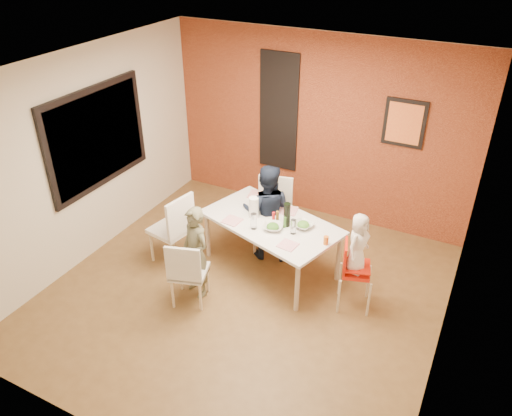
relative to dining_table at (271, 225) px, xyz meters
The scene contains 35 objects.
ground 0.89m from the dining_table, 94.97° to the right, with size 4.50×4.50×0.00m, color brown.
ceiling 2.14m from the dining_table, 94.97° to the right, with size 4.50×4.50×0.02m, color silver.
wall_back 1.78m from the dining_table, 91.87° to the left, with size 4.50×0.02×2.70m, color beige.
wall_front 2.95m from the dining_table, 91.07° to the right, with size 4.50×0.02×2.70m, color beige.
wall_left 2.49m from the dining_table, 165.10° to the right, with size 0.02×4.50×2.70m, color beige.
wall_right 2.39m from the dining_table, 15.59° to the right, with size 0.02×4.50×2.70m, color beige.
brick_accent_wall 1.76m from the dining_table, 91.89° to the left, with size 4.50×0.02×2.70m, color maroon.
picture_window_frame 2.48m from the dining_table, 169.71° to the right, with size 0.05×1.70×1.30m, color black.
picture_window_pane 2.47m from the dining_table, 169.64° to the right, with size 0.02×1.55×1.15m, color black.
glassblock_strip 1.93m from the dining_table, 112.18° to the left, with size 0.55×0.03×1.70m, color silver.
glassblock_surround 1.93m from the dining_table, 112.25° to the left, with size 0.60×0.03×1.76m, color black.
art_print_frame 2.21m from the dining_table, 54.33° to the left, with size 0.54×0.03×0.64m, color black.
art_print_canvas 2.20m from the dining_table, 54.07° to the left, with size 0.44×0.01×0.54m, color orange.
dining_table is the anchor object (origin of this frame).
chair_near 1.22m from the dining_table, 116.86° to the right, with size 0.51×0.51×0.88m.
chair_far 0.53m from the dining_table, 112.07° to the left, with size 0.56×0.56×1.01m.
chair_left 1.24m from the dining_table, 158.58° to the right, with size 0.54×0.54×1.00m.
high_chair 1.17m from the dining_table, 11.39° to the right, with size 0.45×0.45×0.86m.
child_near 1.03m from the dining_table, 123.99° to the right, with size 0.43×0.28×1.17m, color brown.
child_far 0.30m from the dining_table, 126.53° to the left, with size 0.65×0.50×1.33m, color black.
toddler 1.20m from the dining_table, 10.65° to the right, with size 0.36×0.23×0.73m, color silver.
plate_near_left 0.49m from the dining_table, 153.41° to the right, with size 0.21×0.21×0.01m, color white.
plate_far_mid 0.34m from the dining_table, 75.40° to the left, with size 0.23×0.23×0.01m, color white.
plate_near_right 0.56m from the dining_table, 44.36° to the right, with size 0.20×0.20×0.01m, color white.
plate_far_left 0.69m from the dining_table, 131.57° to the left, with size 0.23×0.23×0.01m, color white.
salad_bowl_a 0.20m from the dining_table, 58.65° to the right, with size 0.24×0.24×0.06m, color silver.
salad_bowl_b 0.42m from the dining_table, ahead, with size 0.24×0.24×0.06m, color silver.
wine_bottle 0.30m from the dining_table, ahead, with size 0.08×0.08×0.31m, color black.
wine_glass_a 0.32m from the dining_table, 115.64° to the right, with size 0.07×0.07×0.21m, color white.
wine_glass_b 0.40m from the dining_table, 20.18° to the right, with size 0.07×0.07×0.19m, color white.
paper_towel_roll 0.31m from the dining_table, behind, with size 0.12×0.12×0.27m, color white.
condiment_red 0.14m from the dining_table, 23.28° to the right, with size 0.04×0.04×0.15m, color red.
condiment_green 0.25m from the dining_table, 14.13° to the right, with size 0.04×0.04×0.15m, color #3B7426.
condiment_brown 0.16m from the dining_table, 11.00° to the left, with size 0.04×0.04×0.15m, color brown.
sippy_cup 0.80m from the dining_table, 11.86° to the right, with size 0.06×0.06×0.10m, color orange.
Camera 1 is at (2.27, -4.15, 4.01)m, focal length 35.00 mm.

